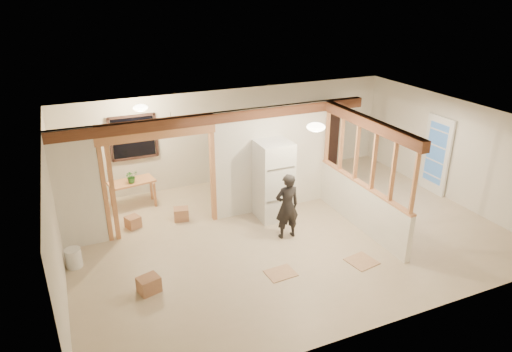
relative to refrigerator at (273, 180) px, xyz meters
name	(u,v)px	position (x,y,z in m)	size (l,w,h in m)	color
floor	(286,232)	(-0.04, -0.78, -0.91)	(9.00, 6.50, 0.01)	#C3AC91
ceiling	(290,121)	(-0.04, -0.78, 1.59)	(9.00, 6.50, 0.01)	white
wall_back	(233,135)	(-0.04, 2.47, 0.34)	(9.00, 0.01, 2.50)	silver
wall_front	(389,259)	(-0.04, -4.03, 0.34)	(9.00, 0.01, 2.50)	silver
wall_left	(54,221)	(-4.54, -0.78, 0.34)	(0.01, 6.50, 2.50)	silver
wall_right	(452,150)	(4.46, -0.78, 0.34)	(0.01, 6.50, 2.50)	silver
partition_left_stub	(78,190)	(-4.09, 0.42, 0.34)	(0.90, 0.12, 2.50)	white
partition_center	(272,159)	(0.16, 0.42, 0.34)	(2.80, 0.12, 2.50)	white
doorway_frame	(161,183)	(-2.44, 0.42, 0.19)	(2.46, 0.14, 2.20)	tan
header_beam_back	(222,117)	(-1.04, 0.42, 1.47)	(7.00, 0.18, 0.22)	brown
header_beam_right	(369,123)	(1.56, -1.18, 1.47)	(0.18, 3.30, 0.22)	brown
pony_wall	(360,206)	(1.56, -1.18, -0.41)	(0.12, 3.20, 1.00)	white
stud_partition	(365,156)	(1.56, -1.18, 0.75)	(0.14, 3.20, 1.32)	tan
window_back	(133,137)	(-2.64, 2.39, 0.64)	(1.12, 0.10, 1.10)	black
french_door	(436,155)	(4.38, -0.38, 0.09)	(0.12, 0.86, 2.00)	white
ceiling_dome_main	(316,127)	(0.26, -1.28, 1.57)	(0.36, 0.36, 0.16)	#FFEABF
ceiling_dome_util	(140,108)	(-2.54, 1.52, 1.57)	(0.32, 0.32, 0.14)	#FFEABF
hanging_bulb	(171,127)	(-2.04, 0.82, 1.27)	(0.07, 0.07, 0.07)	#FFD88C
refrigerator	(273,180)	(0.00, 0.00, 0.00)	(0.75, 0.73, 1.82)	white
woman	(287,206)	(-0.13, -0.95, -0.19)	(0.53, 0.35, 1.45)	black
work_table	(133,194)	(-2.88, 1.81, -0.58)	(1.06, 0.53, 0.67)	tan
potted_plant	(131,176)	(-2.87, 1.72, -0.09)	(0.28, 0.24, 0.31)	#2C5C26
shop_vac	(87,210)	(-3.97, 1.49, -0.65)	(0.41, 0.41, 0.53)	maroon
bookshelf	(322,137)	(2.62, 2.25, 0.02)	(0.93, 0.31, 1.86)	black
bucket	(74,258)	(-4.36, -0.34, -0.72)	(0.30, 0.30, 0.38)	white
box_util_a	(181,214)	(-2.00, 0.68, -0.77)	(0.33, 0.28, 0.28)	#AA7452
box_util_b	(133,222)	(-3.07, 0.76, -0.78)	(0.28, 0.28, 0.26)	#AA7452
box_front	(149,285)	(-3.20, -1.68, -0.76)	(0.36, 0.29, 0.29)	#AA7452
floor_panel_near	(362,261)	(0.78, -2.40, -0.90)	(0.51, 0.51, 0.02)	tan
floor_panel_far	(281,273)	(-0.85, -2.12, -0.90)	(0.53, 0.43, 0.02)	tan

